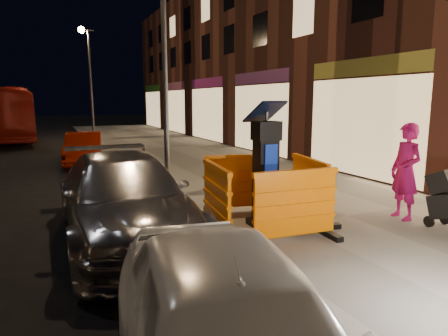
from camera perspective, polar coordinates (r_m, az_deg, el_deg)
name	(u,v)px	position (r m, az deg, el deg)	size (l,w,h in m)	color
ground_plane	(205,246)	(6.75, -2.77, -11.05)	(120.00, 120.00, 0.00)	black
sidewalk	(347,220)	(8.25, 17.18, -7.05)	(6.00, 60.00, 0.15)	gray
kerb	(205,242)	(6.73, -2.77, -10.45)	(0.30, 60.00, 0.15)	slate
parking_kiosk	(266,168)	(7.11, 5.96, -0.01)	(0.66, 0.66, 2.10)	black
barrier_front	(295,206)	(6.43, 10.15, -5.39)	(1.50, 0.62, 1.17)	#FF7400
barrier_back	(241,183)	(8.02, 2.50, -2.22)	(1.50, 0.62, 1.17)	#FF7400
barrier_kerbside	(216,199)	(6.79, -1.08, -4.42)	(1.50, 0.62, 1.17)	#FF7400
barrier_bldgside	(309,189)	(7.72, 12.02, -2.91)	(1.50, 0.62, 1.17)	#FF7400
car_silver	(126,238)	(7.31, -13.81, -9.68)	(2.02, 4.97, 1.44)	#A5A5AA
car_red	(85,164)	(15.90, -19.26, 0.54)	(1.25, 3.59, 1.18)	#951601
bus_doubledecker	(5,141)	(26.88, -28.81, 3.45)	(2.57, 10.98, 3.06)	maroon
man	(406,171)	(8.24, 24.52, -0.44)	(0.67, 0.44, 1.83)	#A01058
street_lamp_mid	(165,65)	(9.27, -8.46, 14.32)	(0.12, 0.12, 6.00)	#3F3F44
street_lamp_far	(91,86)	(24.03, -18.46, 11.07)	(0.12, 0.12, 6.00)	#3F3F44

